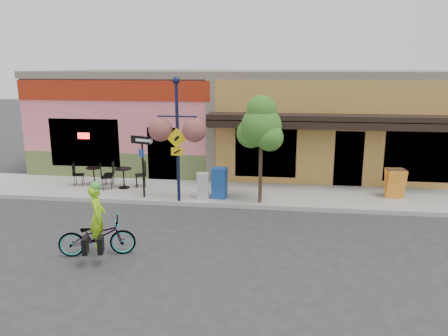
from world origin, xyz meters
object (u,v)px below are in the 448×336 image
(building, at_px, (244,118))
(bicycle, at_px, (97,236))
(cyclist_rider, at_px, (98,226))
(newspaper_box_blue, at_px, (219,183))
(lamp_post, at_px, (178,140))
(newspaper_box_grey, at_px, (203,186))
(one_way_sign, at_px, (143,167))
(street_tree, at_px, (261,149))

(building, relative_size, bicycle, 9.49)
(cyclist_rider, xyz_separation_m, newspaper_box_blue, (2.39, 4.84, -0.11))
(building, height_order, cyclist_rider, building)
(lamp_post, bearing_deg, bicycle, -103.90)
(newspaper_box_blue, relative_size, newspaper_box_grey, 1.21)
(bicycle, distance_m, cyclist_rider, 0.30)
(lamp_post, bearing_deg, cyclist_rider, -103.28)
(building, xyz_separation_m, one_way_sign, (-3.00, -6.59, -1.00))
(building, height_order, lamp_post, building)
(newspaper_box_blue, height_order, newspaper_box_grey, newspaper_box_blue)
(building, height_order, newspaper_box_blue, building)
(one_way_sign, height_order, street_tree, street_tree)
(building, relative_size, newspaper_box_grey, 20.25)
(newspaper_box_blue, bearing_deg, one_way_sign, -167.71)
(building, distance_m, street_tree, 6.77)
(cyclist_rider, relative_size, newspaper_box_grey, 1.78)
(cyclist_rider, relative_size, one_way_sign, 0.72)
(lamp_post, bearing_deg, street_tree, 3.96)
(bicycle, relative_size, lamp_post, 0.45)
(cyclist_rider, bearing_deg, one_way_sign, -11.72)
(cyclist_rider, bearing_deg, newspaper_box_grey, -36.24)
(lamp_post, xyz_separation_m, newspaper_box_grey, (0.77, 0.42, -1.67))
(building, xyz_separation_m, bicycle, (-2.76, -11.17, -1.75))
(bicycle, xyz_separation_m, street_tree, (3.89, 4.50, 1.50))
(cyclist_rider, distance_m, street_tree, 6.04)
(lamp_post, relative_size, street_tree, 1.15)
(lamp_post, distance_m, newspaper_box_grey, 1.89)
(bicycle, bearing_deg, cyclist_rider, -105.31)
(cyclist_rider, relative_size, newspaper_box_blue, 1.47)
(one_way_sign, bearing_deg, bicycle, -68.25)
(bicycle, distance_m, street_tree, 6.13)
(street_tree, bearing_deg, bicycle, -130.89)
(bicycle, bearing_deg, newspaper_box_blue, -42.10)
(bicycle, bearing_deg, building, -29.19)
(bicycle, bearing_deg, one_way_sign, -12.35)
(lamp_post, xyz_separation_m, street_tree, (2.80, 0.18, -0.27))
(newspaper_box_blue, xyz_separation_m, street_tree, (1.45, -0.34, 1.31))
(building, xyz_separation_m, street_tree, (1.13, -6.67, -0.25))
(one_way_sign, relative_size, street_tree, 0.60)
(bicycle, distance_m, one_way_sign, 4.65)
(bicycle, distance_m, lamp_post, 4.79)
(cyclist_rider, bearing_deg, lamp_post, -28.93)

